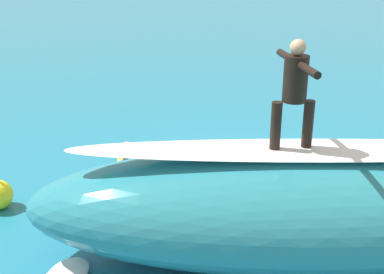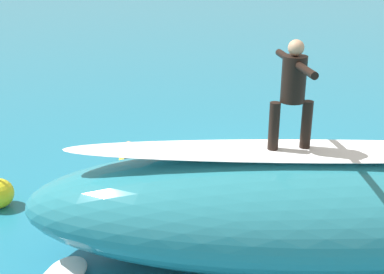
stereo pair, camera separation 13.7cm
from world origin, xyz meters
TOP-DOWN VIEW (x-y plane):
  - ground_plane at (0.00, 0.00)m, footprint 120.00×120.00m
  - wave_crest at (-0.12, 2.99)m, footprint 9.22×4.79m
  - wave_foam_lip at (-0.12, 2.99)m, footprint 7.50×2.80m
  - surfboard_riding at (0.27, 2.88)m, footprint 1.88×0.68m
  - surfer_riding at (0.27, 2.88)m, footprint 0.64×1.53m
  - surfboard_paddling at (2.14, -1.41)m, footprint 0.64×1.93m
  - surfer_paddling at (2.14, -1.28)m, footprint 0.39×1.72m
  - foam_patch_near at (3.62, 2.50)m, footprint 0.90×0.97m

SIDE VIEW (x-z plane):
  - ground_plane at x=0.00m, z-range 0.00..0.00m
  - surfboard_paddling at x=2.14m, z-range 0.00..0.07m
  - foam_patch_near at x=3.62m, z-range 0.00..0.14m
  - surfer_paddling at x=2.14m, z-range 0.05..0.36m
  - wave_crest at x=-0.12m, z-range 0.00..1.84m
  - surfboard_riding at x=0.27m, z-range 1.84..1.91m
  - wave_foam_lip at x=-0.12m, z-range 1.84..1.92m
  - surfer_riding at x=0.27m, z-range 2.04..3.65m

